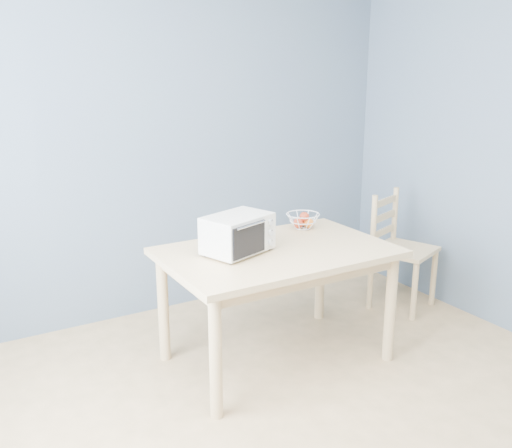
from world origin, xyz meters
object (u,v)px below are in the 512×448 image
toaster_oven (236,234)px  fruit_basket (303,220)px  dining_chair (399,251)px  dining_table (277,265)px

toaster_oven → fruit_basket: (0.66, 0.25, -0.07)m
fruit_basket → dining_chair: dining_chair is taller
toaster_oven → fruit_basket: bearing=1.6°
fruit_basket → dining_table: bearing=-142.9°
dining_table → fruit_basket: (0.40, 0.31, 0.16)m
dining_table → dining_chair: (1.29, 0.25, -0.20)m
dining_table → toaster_oven: (-0.26, 0.05, 0.23)m
fruit_basket → toaster_oven: bearing=-159.3°
dining_table → toaster_oven: bearing=168.1°
dining_table → dining_chair: size_ratio=1.54×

